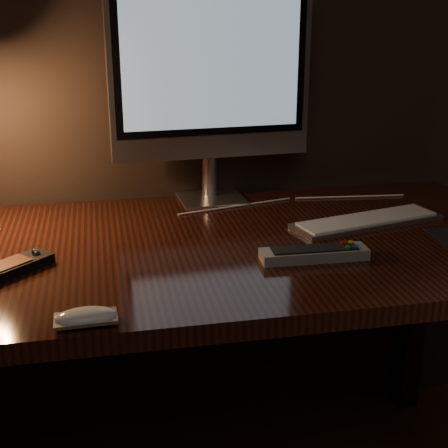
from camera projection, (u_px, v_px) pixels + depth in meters
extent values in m
cube|color=#33130B|center=(194.00, 252.00, 1.40)|extent=(1.60, 0.75, 0.04)
cube|color=black|center=(415.00, 307.00, 1.96)|extent=(0.06, 0.06, 0.71)
cube|color=black|center=(177.00, 297.00, 1.81)|extent=(1.48, 0.02, 0.51)
cube|color=silver|center=(212.00, 199.00, 1.70)|extent=(0.18, 0.16, 0.01)
cylinder|color=silver|center=(210.00, 174.00, 1.71)|extent=(0.04, 0.04, 0.11)
cube|color=silver|center=(211.00, 74.00, 1.59)|extent=(0.53, 0.07, 0.43)
cube|color=black|center=(212.00, 63.00, 1.56)|extent=(0.50, 0.03, 0.36)
cube|color=#9AB9D2|center=(213.00, 63.00, 1.56)|extent=(0.46, 0.03, 0.32)
cube|color=silver|center=(367.00, 221.00, 1.52)|extent=(0.40, 0.19, 0.01)
ellipsoid|color=white|center=(86.00, 319.00, 1.03)|extent=(0.11, 0.06, 0.02)
cube|color=black|center=(13.00, 267.00, 1.24)|extent=(0.16, 0.15, 0.02)
cube|color=brown|center=(13.00, 262.00, 1.24)|extent=(0.11, 0.11, 0.00)
sphere|color=silver|center=(12.00, 261.00, 1.24)|extent=(0.02, 0.02, 0.02)
cube|color=gray|center=(314.00, 254.00, 1.30)|extent=(0.23, 0.06, 0.02)
cube|color=black|center=(314.00, 249.00, 1.30)|extent=(0.18, 0.05, 0.00)
cylinder|color=red|center=(314.00, 247.00, 1.30)|extent=(0.01, 0.01, 0.00)
cylinder|color=#0C8C19|center=(314.00, 247.00, 1.30)|extent=(0.01, 0.01, 0.00)
cylinder|color=gold|center=(314.00, 247.00, 1.30)|extent=(0.01, 0.01, 0.00)
cylinder|color=#1433BF|center=(314.00, 247.00, 1.30)|extent=(0.01, 0.01, 0.00)
cylinder|color=white|center=(295.00, 203.00, 1.67)|extent=(0.63, 0.03, 0.01)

